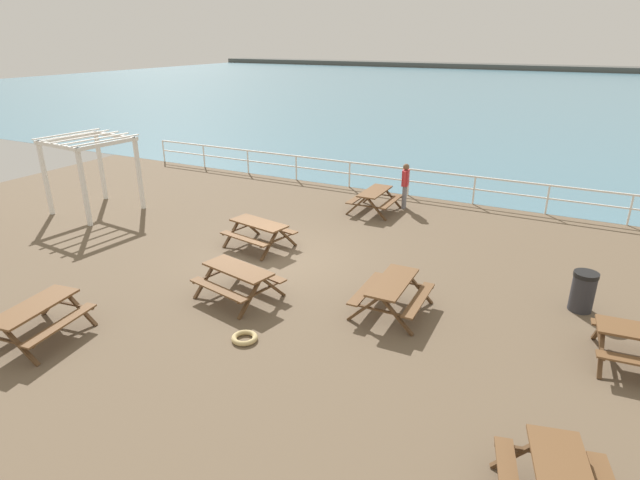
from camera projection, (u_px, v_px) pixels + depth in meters
ground_plane at (278, 262)px, 14.70m from camera, size 30.00×24.00×0.20m
sea_band at (523, 92)px, 58.20m from camera, size 142.00×90.00×0.01m
distant_shoreline at (554, 71)px, 93.70m from camera, size 142.00×6.00×1.80m
seaward_railing at (378, 173)px, 20.78m from camera, size 23.07×0.07×1.08m
picnic_table_near_left at (238, 275)px, 12.30m from camera, size 2.07×1.85×0.80m
picnic_table_far_left at (36, 313)px, 10.60m from camera, size 1.76×1.99×0.80m
picnic_table_far_right at (375, 196)px, 18.40m from camera, size 1.54×1.80×0.80m
picnic_table_seaward at (392, 289)px, 11.64m from camera, size 1.57×1.83×0.80m
picnic_table_corner at (259, 228)px, 15.29m from camera, size 2.05×1.82×0.80m
visitor at (405, 183)px, 18.63m from camera, size 0.27×0.52×1.66m
lattice_pergola at (90, 157)px, 17.89m from camera, size 2.65×2.77×2.70m
litter_bin at (583, 291)px, 11.75m from camera, size 0.55×0.55×0.95m
rope_coil at (245, 338)px, 10.71m from camera, size 0.55×0.55×0.11m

